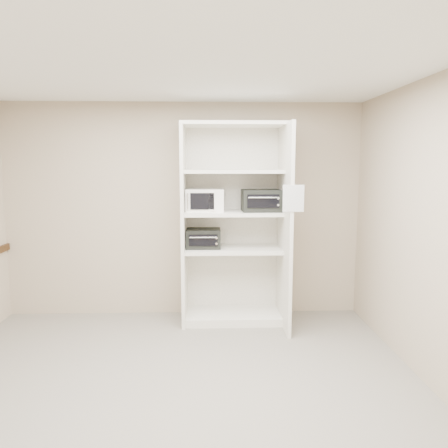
{
  "coord_description": "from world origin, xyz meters",
  "views": [
    {
      "loc": [
        0.34,
        -3.55,
        1.94
      ],
      "look_at": [
        0.5,
        1.31,
        1.27
      ],
      "focal_mm": 35.0,
      "sensor_mm": 36.0,
      "label": 1
    }
  ],
  "objects_px": {
    "shelving_unit": "(237,231)",
    "microwave": "(205,200)",
    "toaster_oven_lower": "(203,238)",
    "toaster_oven_upper": "(261,200)"
  },
  "relations": [
    {
      "from": "shelving_unit",
      "to": "microwave",
      "type": "distance_m",
      "value": 0.54
    },
    {
      "from": "toaster_oven_lower",
      "to": "shelving_unit",
      "type": "bearing_deg",
      "value": -2.0
    },
    {
      "from": "toaster_oven_upper",
      "to": "toaster_oven_lower",
      "type": "relative_size",
      "value": 1.11
    },
    {
      "from": "microwave",
      "to": "toaster_oven_lower",
      "type": "relative_size",
      "value": 1.09
    },
    {
      "from": "toaster_oven_upper",
      "to": "shelving_unit",
      "type": "bearing_deg",
      "value": 174.69
    },
    {
      "from": "microwave",
      "to": "toaster_oven_lower",
      "type": "distance_m",
      "value": 0.47
    },
    {
      "from": "microwave",
      "to": "toaster_oven_upper",
      "type": "height_order",
      "value": "microwave"
    },
    {
      "from": "microwave",
      "to": "toaster_oven_lower",
      "type": "xyz_separation_m",
      "value": [
        -0.02,
        -0.01,
        -0.47
      ]
    },
    {
      "from": "shelving_unit",
      "to": "toaster_oven_lower",
      "type": "xyz_separation_m",
      "value": [
        -0.41,
        0.01,
        -0.1
      ]
    },
    {
      "from": "toaster_oven_upper",
      "to": "toaster_oven_lower",
      "type": "bearing_deg",
      "value": 175.43
    }
  ]
}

